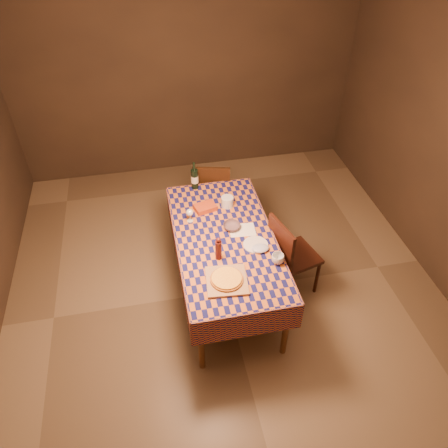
% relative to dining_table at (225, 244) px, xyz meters
% --- Properties ---
extents(room, '(5.00, 5.10, 2.70)m').
position_rel_dining_table_xyz_m(room, '(0.00, 0.00, 0.66)').
color(room, brown).
rests_on(room, ground).
extents(dining_table, '(0.94, 1.84, 0.77)m').
position_rel_dining_table_xyz_m(dining_table, '(0.00, 0.00, 0.00)').
color(dining_table, brown).
rests_on(dining_table, ground).
extents(cutting_board, '(0.38, 0.38, 0.02)m').
position_rel_dining_table_xyz_m(cutting_board, '(-0.10, -0.54, 0.09)').
color(cutting_board, '#A1754B').
rests_on(cutting_board, dining_table).
extents(pizza, '(0.36, 0.36, 0.03)m').
position_rel_dining_table_xyz_m(pizza, '(-0.10, -0.54, 0.11)').
color(pizza, '#9B5419').
rests_on(pizza, cutting_board).
extents(pepper_mill, '(0.07, 0.07, 0.24)m').
position_rel_dining_table_xyz_m(pepper_mill, '(-0.11, -0.25, 0.19)').
color(pepper_mill, '#491411').
rests_on(pepper_mill, dining_table).
extents(bowl, '(0.21, 0.21, 0.05)m').
position_rel_dining_table_xyz_m(bowl, '(0.09, 0.12, 0.10)').
color(bowl, '#5B454D').
rests_on(bowl, dining_table).
extents(wine_glass, '(0.08, 0.08, 0.14)m').
position_rel_dining_table_xyz_m(wine_glass, '(-0.29, 0.31, 0.18)').
color(wine_glass, silver).
rests_on(wine_glass, dining_table).
extents(wine_bottle, '(0.10, 0.10, 0.32)m').
position_rel_dining_table_xyz_m(wine_bottle, '(-0.16, 0.86, 0.19)').
color(wine_bottle, black).
rests_on(wine_bottle, dining_table).
extents(deli_tub, '(0.16, 0.16, 0.11)m').
position_rel_dining_table_xyz_m(deli_tub, '(0.12, 0.48, 0.13)').
color(deli_tub, silver).
rests_on(deli_tub, dining_table).
extents(takeout_container, '(0.24, 0.20, 0.05)m').
position_rel_dining_table_xyz_m(takeout_container, '(-0.11, 0.46, 0.10)').
color(takeout_container, '#B03B17').
rests_on(takeout_container, dining_table).
extents(white_plate, '(0.31, 0.31, 0.01)m').
position_rel_dining_table_xyz_m(white_plate, '(0.26, -0.16, 0.08)').
color(white_plate, silver).
rests_on(white_plate, dining_table).
extents(tumbler, '(0.12, 0.12, 0.09)m').
position_rel_dining_table_xyz_m(tumbler, '(0.39, -0.41, 0.12)').
color(tumbler, silver).
rests_on(tumbler, dining_table).
extents(flour_patch, '(0.26, 0.21, 0.00)m').
position_rel_dining_table_xyz_m(flour_patch, '(0.19, 0.07, 0.08)').
color(flour_patch, white).
rests_on(flour_patch, dining_table).
extents(flour_bag, '(0.20, 0.18, 0.05)m').
position_rel_dining_table_xyz_m(flour_bag, '(0.28, -0.23, 0.10)').
color(flour_bag, '#A8B2D7').
rests_on(flour_bag, dining_table).
extents(chair_far, '(0.51, 0.51, 0.93)m').
position_rel_dining_table_xyz_m(chair_far, '(0.07, 1.08, -0.17)').
color(chair_far, black).
rests_on(chair_far, ground).
extents(chair_right, '(0.52, 0.52, 0.93)m').
position_rel_dining_table_xyz_m(chair_right, '(0.63, -0.09, -0.17)').
color(chair_right, black).
rests_on(chair_right, ground).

